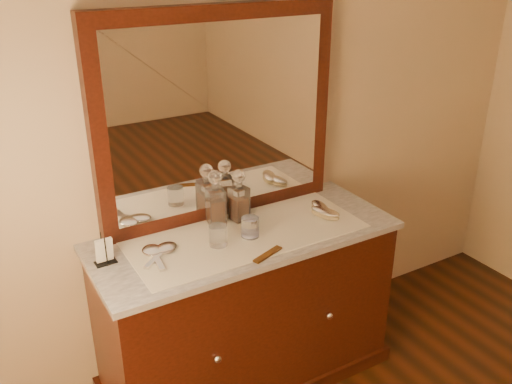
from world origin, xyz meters
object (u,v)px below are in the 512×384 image
mirror_frame (219,117)px  brush_near (325,213)px  comb (268,254)px  hand_mirror_inner (164,250)px  dresser_cabinet (246,311)px  decanter_right (239,201)px  napkin_rack (104,252)px  decanter_left (216,203)px  brush_far (320,208)px  pin_dish (250,232)px  hand_mirror_outer (153,252)px

mirror_frame → brush_near: mirror_frame is taller
comb → hand_mirror_inner: bearing=126.4°
dresser_cabinet → mirror_frame: size_ratio=1.17×
decanter_right → brush_near: bearing=-27.0°
napkin_rack → decanter_right: 0.68m
dresser_cabinet → hand_mirror_inner: size_ratio=6.58×
decanter_left → hand_mirror_inner: (-0.32, -0.13, -0.09)m
mirror_frame → brush_far: (0.43, -0.24, -0.48)m
napkin_rack → brush_far: bearing=-3.4°
pin_dish → decanter_left: (-0.09, 0.18, 0.10)m
decanter_left → hand_mirror_outer: 0.40m
pin_dish → dresser_cabinet: bearing=129.3°
brush_far → hand_mirror_outer: (-0.87, 0.02, -0.01)m
mirror_frame → decanter_left: 0.41m
decanter_left → decanter_right: bearing=-13.1°
mirror_frame → brush_near: size_ratio=7.01×
mirror_frame → pin_dish: bearing=-86.6°
decanter_left → hand_mirror_inner: decanter_left is taller
comb → hand_mirror_inner: 0.45m
mirror_frame → napkin_rack: 0.80m
comb → hand_mirror_outer: hand_mirror_outer is taller
decanter_left → hand_mirror_outer: bearing=-160.5°
decanter_left → brush_far: decanter_left is taller
decanter_right → hand_mirror_outer: bearing=-167.7°
pin_dish → hand_mirror_outer: (-0.46, 0.05, 0.00)m
dresser_cabinet → hand_mirror_outer: hand_mirror_outer is taller
pin_dish → decanter_right: size_ratio=0.33×
napkin_rack → brush_far: (1.07, -0.06, -0.03)m
comb → brush_near: bearing=1.5°
dresser_cabinet → brush_near: (0.42, -0.06, 0.47)m
pin_dish → decanter_right: bearing=80.7°
decanter_left → comb: bearing=-82.0°
dresser_cabinet → brush_near: brush_near is taller
decanter_right → hand_mirror_outer: (-0.48, -0.11, -0.09)m
pin_dish → decanter_left: size_ratio=0.31×
pin_dish → brush_far: (0.42, 0.02, 0.01)m
comb → decanter_left: size_ratio=0.62×
napkin_rack → brush_far: napkin_rack is taller
comb → brush_far: size_ratio=1.08×
pin_dish → decanter_right: decanter_right is taller
brush_near → brush_far: bearing=77.0°
dresser_cabinet → brush_far: size_ratio=9.06×
decanter_right → brush_far: size_ratio=1.69×
mirror_frame → hand_mirror_inner: mirror_frame is taller
napkin_rack → mirror_frame: bearing=15.4°
napkin_rack → brush_near: (1.06, -0.13, -0.03)m
comb → decanter_left: 0.40m
hand_mirror_inner → pin_dish: bearing=-6.0°
hand_mirror_outer → hand_mirror_inner: size_ratio=1.10×
comb → decanter_right: size_ratio=0.64×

